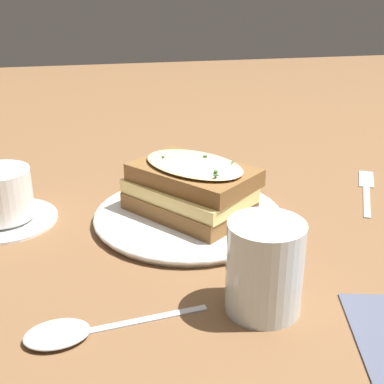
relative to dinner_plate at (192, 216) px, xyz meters
name	(u,v)px	position (x,y,z in m)	size (l,w,h in m)	color
ground_plane	(185,213)	(-0.02, 0.00, -0.01)	(2.40, 2.40, 0.00)	brown
dinner_plate	(192,216)	(0.00, 0.00, 0.00)	(0.25, 0.25, 0.01)	white
sandwich	(193,188)	(0.00, 0.00, 0.04)	(0.19, 0.18, 0.07)	brown
teacup_with_saucer	(2,199)	(-0.05, -0.24, 0.02)	(0.14, 0.14, 0.07)	white
water_glass	(265,267)	(0.21, 0.03, 0.04)	(0.08, 0.08, 0.09)	silver
fork	(366,186)	(-0.06, 0.28, -0.01)	(0.17, 0.10, 0.00)	silver
spoon	(68,332)	(0.21, -0.16, 0.00)	(0.05, 0.18, 0.01)	silver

